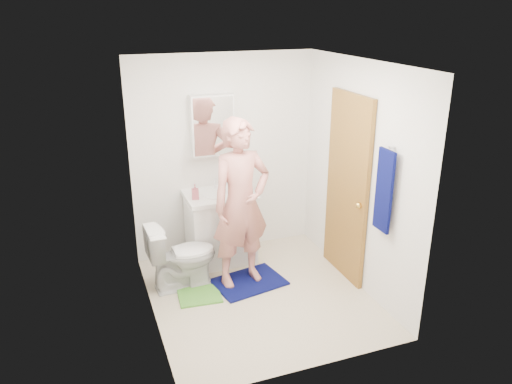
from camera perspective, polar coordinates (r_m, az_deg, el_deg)
floor at (r=5.39m, az=0.40°, el=-11.84°), size 2.20×2.40×0.02m
ceiling at (r=4.58m, az=0.48°, el=14.67°), size 2.20×2.40×0.02m
wall_back at (r=5.94m, az=-3.69°, el=4.11°), size 2.20×0.02×2.40m
wall_front at (r=3.83m, az=6.84°, el=-5.58°), size 2.20×0.02×2.40m
wall_left at (r=4.61m, az=-12.61°, el=-1.35°), size 0.02×2.40×2.40m
wall_right at (r=5.32m, az=11.69°, el=1.74°), size 0.02×2.40×2.40m
vanity_cabinet at (r=5.92m, az=-4.08°, el=-4.25°), size 0.75×0.55×0.80m
countertop at (r=5.75m, az=-4.18°, el=-0.41°), size 0.79×0.59×0.05m
sink_basin at (r=5.75m, az=-4.19°, el=-0.27°), size 0.40×0.40×0.03m
faucet at (r=5.89m, az=-4.70°, el=0.95°), size 0.03×0.03×0.12m
medicine_cabinet at (r=5.74m, az=-5.02°, el=7.60°), size 0.50×0.12×0.70m
mirror_panel at (r=5.68m, az=-4.85°, el=7.47°), size 0.46×0.01×0.66m
door at (r=5.48m, az=10.35°, el=0.43°), size 0.05×0.80×2.05m
door_knob at (r=5.23m, az=11.67°, el=-1.52°), size 0.07×0.07×0.07m
towel at (r=4.82m, az=14.42°, el=0.12°), size 0.03×0.24×0.80m
towel_hook at (r=4.72m, az=15.28°, el=4.97°), size 0.06×0.02×0.02m
toilet at (r=5.43m, az=-8.47°, el=-7.19°), size 0.75×0.45×0.74m
bath_mat at (r=5.60m, az=-0.82°, el=-10.23°), size 0.83×0.66×0.02m
green_rug at (r=5.40m, az=-6.47°, el=-11.68°), size 0.47×0.41×0.02m
soap_dispenser at (r=5.59m, az=-6.97°, el=0.04°), size 0.09×0.09×0.17m
toothbrush_cup at (r=5.92m, az=-1.74°, el=0.99°), size 0.13×0.13×0.09m
man at (r=5.22m, az=-1.72°, el=-1.34°), size 0.73×0.55×1.82m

